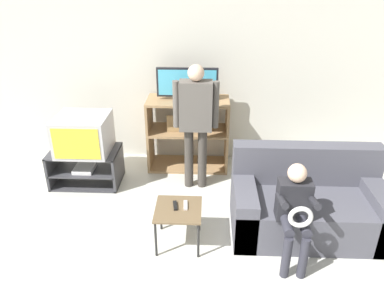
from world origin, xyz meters
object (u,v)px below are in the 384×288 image
at_px(tv_stand, 86,167).
at_px(person_standing_adult, 196,117).
at_px(snack_table, 178,213).
at_px(television_flat, 187,85).
at_px(remote_control_black, 175,206).
at_px(couch, 307,205).
at_px(television_main, 83,134).
at_px(remote_control_white, 186,205).
at_px(media_shelf, 188,133).
at_px(person_seated_child, 295,208).

height_order(tv_stand, person_standing_adult, person_standing_adult).
bearing_deg(person_standing_adult, snack_table, -96.83).
bearing_deg(television_flat, remote_control_black, -91.35).
bearing_deg(snack_table, couch, 12.25).
relative_size(couch, person_standing_adult, 1.00).
xyz_separation_m(television_main, snack_table, (1.24, -1.10, -0.32)).
height_order(snack_table, remote_control_white, remote_control_white).
distance_m(television_flat, remote_control_black, 1.73).
distance_m(television_main, remote_control_white, 1.70).
distance_m(media_shelf, person_seated_child, 2.07).
distance_m(tv_stand, remote_control_white, 1.71).
bearing_deg(couch, television_main, 162.30).
distance_m(remote_control_black, remote_control_white, 0.10).
xyz_separation_m(tv_stand, media_shelf, (1.27, 0.49, 0.27)).
height_order(media_shelf, couch, media_shelf).
bearing_deg(media_shelf, tv_stand, -159.02).
distance_m(snack_table, remote_control_black, 0.08).
bearing_deg(remote_control_black, media_shelf, 79.82).
xyz_separation_m(media_shelf, couch, (1.31, -1.31, -0.20)).
relative_size(remote_control_black, person_seated_child, 0.15).
relative_size(television_main, media_shelf, 0.59).
height_order(television_flat, couch, television_flat).
bearing_deg(person_seated_child, television_flat, 120.59).
height_order(snack_table, couch, couch).
bearing_deg(tv_stand, remote_control_white, -38.64).
xyz_separation_m(television_main, remote_control_white, (1.30, -1.06, -0.26)).
relative_size(television_flat, person_seated_child, 0.79).
height_order(television_main, remote_control_white, television_main).
distance_m(television_flat, remote_control_white, 1.72).
distance_m(remote_control_white, couch, 1.28).
xyz_separation_m(remote_control_black, person_seated_child, (1.09, -0.23, 0.16)).
xyz_separation_m(television_flat, remote_control_white, (0.06, -1.55, -0.74)).
height_order(media_shelf, person_seated_child, person_seated_child).
relative_size(tv_stand, person_standing_adult, 0.55).
height_order(media_shelf, snack_table, media_shelf).
distance_m(television_main, couch, 2.71).
bearing_deg(media_shelf, remote_control_white, -87.88).
relative_size(snack_table, person_seated_child, 0.46).
relative_size(television_main, remote_control_black, 4.34).
height_order(television_flat, person_standing_adult, person_standing_adult).
bearing_deg(television_main, couch, -17.70).
bearing_deg(snack_table, person_seated_child, -10.08).
relative_size(tv_stand, media_shelf, 0.80).
relative_size(snack_table, remote_control_white, 3.14).
bearing_deg(snack_table, remote_control_white, 35.07).
bearing_deg(television_main, person_standing_adult, -0.67).
distance_m(television_flat, couch, 2.05).
height_order(remote_control_black, person_seated_child, person_seated_child).
relative_size(television_main, snack_table, 1.38).
relative_size(tv_stand, television_main, 1.37).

